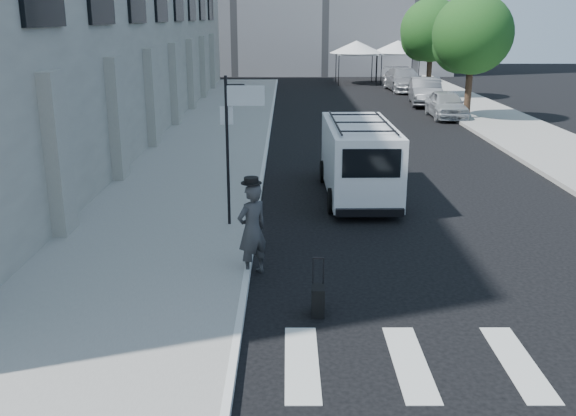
{
  "coord_description": "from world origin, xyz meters",
  "views": [
    {
      "loc": [
        -1.22,
        -11.43,
        4.92
      ],
      "look_at": [
        -1.2,
        0.67,
        1.3
      ],
      "focal_mm": 40.0,
      "sensor_mm": 36.0,
      "label": 1
    }
  ],
  "objects_px": {
    "briefcase": "(256,240)",
    "parked_car_a": "(446,104)",
    "cargo_van": "(358,158)",
    "parked_car_b": "(425,91)",
    "businessman": "(252,230)",
    "suitcase": "(318,300)",
    "parked_car_c": "(404,80)"
  },
  "relations": [
    {
      "from": "briefcase",
      "to": "parked_car_a",
      "type": "xyz_separation_m",
      "value": [
        8.7,
        18.89,
        0.52
      ]
    },
    {
      "from": "briefcase",
      "to": "cargo_van",
      "type": "relative_size",
      "value": 0.08
    },
    {
      "from": "cargo_van",
      "to": "parked_car_a",
      "type": "distance_m",
      "value": 15.77
    },
    {
      "from": "parked_car_b",
      "to": "businessman",
      "type": "bearing_deg",
      "value": -102.07
    },
    {
      "from": "briefcase",
      "to": "cargo_van",
      "type": "height_order",
      "value": "cargo_van"
    },
    {
      "from": "briefcase",
      "to": "businessman",
      "type": "bearing_deg",
      "value": -88.34
    },
    {
      "from": "cargo_van",
      "to": "parked_car_a",
      "type": "bearing_deg",
      "value": 66.94
    },
    {
      "from": "suitcase",
      "to": "parked_car_c",
      "type": "xyz_separation_m",
      "value": [
        7.49,
        34.53,
        0.51
      ]
    },
    {
      "from": "briefcase",
      "to": "suitcase",
      "type": "relative_size",
      "value": 0.44
    },
    {
      "from": "parked_car_a",
      "to": "parked_car_c",
      "type": "height_order",
      "value": "parked_car_c"
    },
    {
      "from": "briefcase",
      "to": "cargo_van",
      "type": "bearing_deg",
      "value": 59.64
    },
    {
      "from": "briefcase",
      "to": "parked_car_b",
      "type": "xyz_separation_m",
      "value": [
        8.7,
        23.98,
        0.6
      ]
    },
    {
      "from": "suitcase",
      "to": "parked_car_a",
      "type": "relative_size",
      "value": 0.24
    },
    {
      "from": "parked_car_a",
      "to": "suitcase",
      "type": "bearing_deg",
      "value": -107.27
    },
    {
      "from": "parked_car_a",
      "to": "briefcase",
      "type": "bearing_deg",
      "value": -113.42
    },
    {
      "from": "briefcase",
      "to": "parked_car_b",
      "type": "relative_size",
      "value": 0.09
    },
    {
      "from": "cargo_van",
      "to": "parked_car_a",
      "type": "xyz_separation_m",
      "value": [
        6.0,
        14.58,
        -0.39
      ]
    },
    {
      "from": "briefcase",
      "to": "parked_car_a",
      "type": "distance_m",
      "value": 20.81
    },
    {
      "from": "briefcase",
      "to": "parked_car_a",
      "type": "relative_size",
      "value": 0.11
    },
    {
      "from": "parked_car_a",
      "to": "parked_car_b",
      "type": "distance_m",
      "value": 5.09
    },
    {
      "from": "businessman",
      "to": "cargo_van",
      "type": "bearing_deg",
      "value": -155.58
    },
    {
      "from": "parked_car_b",
      "to": "parked_car_c",
      "type": "xyz_separation_m",
      "value": [
        0.0,
        7.16,
        0.0
      ]
    },
    {
      "from": "suitcase",
      "to": "briefcase",
      "type": "bearing_deg",
      "value": 111.17
    },
    {
      "from": "parked_car_a",
      "to": "parked_car_b",
      "type": "xyz_separation_m",
      "value": [
        0.0,
        5.09,
        0.08
      ]
    },
    {
      "from": "businessman",
      "to": "cargo_van",
      "type": "height_order",
      "value": "cargo_van"
    },
    {
      "from": "parked_car_a",
      "to": "parked_car_b",
      "type": "relative_size",
      "value": 0.87
    },
    {
      "from": "suitcase",
      "to": "parked_car_c",
      "type": "relative_size",
      "value": 0.19
    },
    {
      "from": "briefcase",
      "to": "parked_car_b",
      "type": "height_order",
      "value": "parked_car_b"
    },
    {
      "from": "briefcase",
      "to": "cargo_van",
      "type": "distance_m",
      "value": 5.17
    },
    {
      "from": "businessman",
      "to": "parked_car_c",
      "type": "xyz_separation_m",
      "value": [
        8.7,
        32.73,
        -0.16
      ]
    },
    {
      "from": "businessman",
      "to": "parked_car_a",
      "type": "xyz_separation_m",
      "value": [
        8.7,
        20.48,
        -0.24
      ]
    },
    {
      "from": "parked_car_b",
      "to": "parked_car_c",
      "type": "relative_size",
      "value": 0.88
    }
  ]
}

